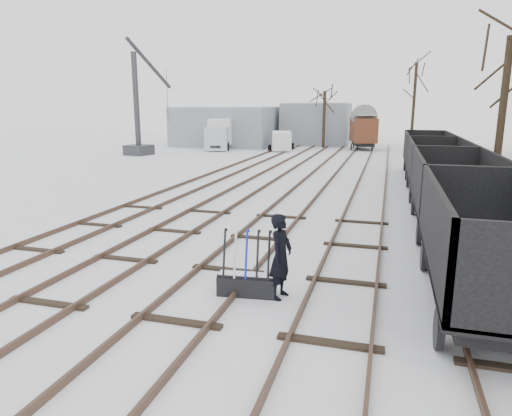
{
  "coord_description": "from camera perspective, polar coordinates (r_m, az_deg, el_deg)",
  "views": [
    {
      "loc": [
        3.81,
        -10.46,
        4.16
      ],
      "look_at": [
        0.12,
        2.17,
        1.2
      ],
      "focal_mm": 32.0,
      "sensor_mm": 36.0,
      "label": 1
    }
  ],
  "objects": [
    {
      "name": "tree_near",
      "position": [
        20.96,
        28.27,
        9.11
      ],
      "size": [
        0.3,
        0.3,
        6.8
      ],
      "primitive_type": "cylinder",
      "color": "black",
      "rests_on": "ground"
    },
    {
      "name": "freight_wagon_a",
      "position": [
        10.63,
        27.49,
        -6.11
      ],
      "size": [
        2.55,
        6.38,
        2.61
      ],
      "color": "black",
      "rests_on": "ground"
    },
    {
      "name": "worker",
      "position": [
        10.0,
        3.12,
        -6.07
      ],
      "size": [
        0.58,
        0.77,
        1.9
      ],
      "primitive_type": "imported",
      "rotation": [
        0.0,
        0.0,
        1.37
      ],
      "color": "black",
      "rests_on": "ground"
    },
    {
      "name": "crane",
      "position": [
        41.06,
        -14.43,
        10.01
      ],
      "size": [
        2.27,
        5.74,
        9.65
      ],
      "rotation": [
        0.0,
        0.0,
        -0.21
      ],
      "color": "#2F3035",
      "rests_on": "ground"
    },
    {
      "name": "freight_wagon_d",
      "position": [
        29.36,
        20.55,
        5.68
      ],
      "size": [
        2.55,
        6.38,
        2.61
      ],
      "color": "black",
      "rests_on": "ground"
    },
    {
      "name": "ground",
      "position": [
        11.88,
        -3.54,
        -7.84
      ],
      "size": [
        120.0,
        120.0,
        0.0
      ],
      "primitive_type": "plane",
      "color": "white",
      "rests_on": "ground"
    },
    {
      "name": "shed_left",
      "position": [
        49.45,
        -3.68,
        10.19
      ],
      "size": [
        10.0,
        8.0,
        4.1
      ],
      "color": "gray",
      "rests_on": "ground"
    },
    {
      "name": "freight_wagon_b",
      "position": [
        16.76,
        23.46,
        0.73
      ],
      "size": [
        2.55,
        6.38,
        2.61
      ],
      "color": "black",
      "rests_on": "ground"
    },
    {
      "name": "box_van_wagon",
      "position": [
        45.82,
        13.27,
        9.56
      ],
      "size": [
        3.16,
        4.74,
        3.33
      ],
      "rotation": [
        0.0,
        0.0,
        0.21
      ],
      "color": "black",
      "rests_on": "ground"
    },
    {
      "name": "tracks",
      "position": [
        24.77,
        7.21,
        3.07
      ],
      "size": [
        13.9,
        52.0,
        0.16
      ],
      "color": "black",
      "rests_on": "ground"
    },
    {
      "name": "tree_far_left",
      "position": [
        46.89,
        8.5,
        10.87
      ],
      "size": [
        0.3,
        0.3,
        5.6
      ],
      "primitive_type": "cylinder",
      "color": "black",
      "rests_on": "ground"
    },
    {
      "name": "lorry",
      "position": [
        45.33,
        -4.37,
        9.28
      ],
      "size": [
        2.87,
        6.68,
        2.93
      ],
      "rotation": [
        0.0,
        0.0,
        0.18
      ],
      "color": "black",
      "rests_on": "ground"
    },
    {
      "name": "freight_wagon_c",
      "position": [
        23.03,
        21.61,
        3.88
      ],
      "size": [
        2.55,
        6.38,
        2.61
      ],
      "color": "black",
      "rests_on": "ground"
    },
    {
      "name": "shed_right",
      "position": [
        51.1,
        7.59,
        10.41
      ],
      "size": [
        7.0,
        6.0,
        4.5
      ],
      "color": "gray",
      "rests_on": "ground"
    },
    {
      "name": "panel_van",
      "position": [
        43.8,
        3.2,
        8.4
      ],
      "size": [
        2.68,
        4.31,
        1.77
      ],
      "rotation": [
        0.0,
        0.0,
        0.25
      ],
      "color": "silver",
      "rests_on": "ground"
    },
    {
      "name": "tree_far_right",
      "position": [
        50.48,
        19.1,
        12.02
      ],
      "size": [
        0.3,
        0.3,
        8.38
      ],
      "primitive_type": "cylinder",
      "color": "black",
      "rests_on": "ground"
    },
    {
      "name": "ground_frame",
      "position": [
        10.33,
        -1.17,
        -9.37
      ],
      "size": [
        1.34,
        0.56,
        1.49
      ],
      "rotation": [
        0.0,
        0.0,
        0.11
      ],
      "color": "black",
      "rests_on": "ground"
    }
  ]
}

